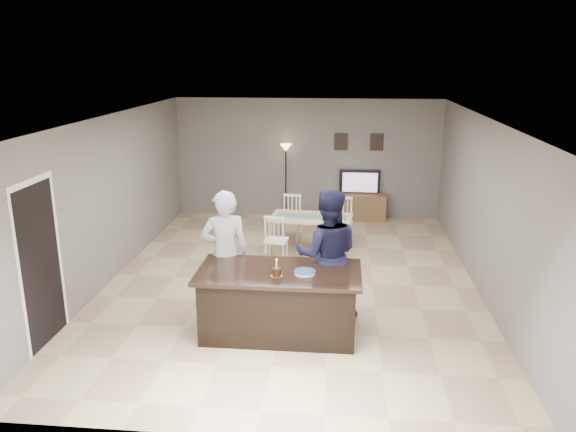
# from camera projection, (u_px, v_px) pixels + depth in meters

# --- Properties ---
(floor) EXTENTS (8.00, 8.00, 0.00)m
(floor) POSITION_uv_depth(u_px,v_px,m) (291.00, 281.00, 9.33)
(floor) COLOR tan
(floor) RESTS_ON ground
(room_shell) EXTENTS (8.00, 8.00, 8.00)m
(room_shell) POSITION_uv_depth(u_px,v_px,m) (292.00, 183.00, 8.87)
(room_shell) COLOR slate
(room_shell) RESTS_ON floor
(kitchen_island) EXTENTS (2.15, 1.10, 0.90)m
(kitchen_island) POSITION_uv_depth(u_px,v_px,m) (279.00, 302.00, 7.49)
(kitchen_island) COLOR black
(kitchen_island) RESTS_ON floor
(tv_console) EXTENTS (1.20, 0.40, 0.60)m
(tv_console) POSITION_uv_depth(u_px,v_px,m) (359.00, 207.00, 12.75)
(tv_console) COLOR brown
(tv_console) RESTS_ON floor
(television) EXTENTS (0.91, 0.12, 0.53)m
(television) POSITION_uv_depth(u_px,v_px,m) (360.00, 182.00, 12.66)
(television) COLOR black
(television) RESTS_ON tv_console
(tv_screen_glow) EXTENTS (0.78, 0.00, 0.78)m
(tv_screen_glow) POSITION_uv_depth(u_px,v_px,m) (360.00, 182.00, 12.58)
(tv_screen_glow) COLOR #DF5718
(tv_screen_glow) RESTS_ON tv_console
(picture_frames) EXTENTS (1.10, 0.02, 0.38)m
(picture_frames) POSITION_uv_depth(u_px,v_px,m) (359.00, 142.00, 12.55)
(picture_frames) COLOR black
(picture_frames) RESTS_ON room_shell
(doorway) EXTENTS (0.00, 2.10, 2.65)m
(doorway) POSITION_uv_depth(u_px,v_px,m) (39.00, 250.00, 7.06)
(doorway) COLOR black
(doorway) RESTS_ON floor
(woman) EXTENTS (0.76, 0.61, 1.84)m
(woman) POSITION_uv_depth(u_px,v_px,m) (225.00, 253.00, 7.96)
(woman) COLOR #BABABF
(woman) RESTS_ON floor
(man) EXTENTS (0.93, 0.73, 1.88)m
(man) POSITION_uv_depth(u_px,v_px,m) (327.00, 255.00, 7.82)
(man) COLOR black
(man) RESTS_ON floor
(birthday_cake) EXTENTS (0.15, 0.15, 0.24)m
(birthday_cake) POSITION_uv_depth(u_px,v_px,m) (277.00, 272.00, 7.17)
(birthday_cake) COLOR gold
(birthday_cake) RESTS_ON kitchen_island
(plate_stack) EXTENTS (0.28, 0.28, 0.04)m
(plate_stack) POSITION_uv_depth(u_px,v_px,m) (305.00, 272.00, 7.24)
(plate_stack) COLOR white
(plate_stack) RESTS_ON kitchen_island
(dining_table) EXTENTS (1.60, 1.84, 0.92)m
(dining_table) POSITION_uv_depth(u_px,v_px,m) (311.00, 223.00, 10.53)
(dining_table) COLOR tan
(dining_table) RESTS_ON floor
(floor_lamp) EXTENTS (0.26, 0.26, 1.71)m
(floor_lamp) POSITION_uv_depth(u_px,v_px,m) (286.00, 161.00, 12.64)
(floor_lamp) COLOR black
(floor_lamp) RESTS_ON floor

